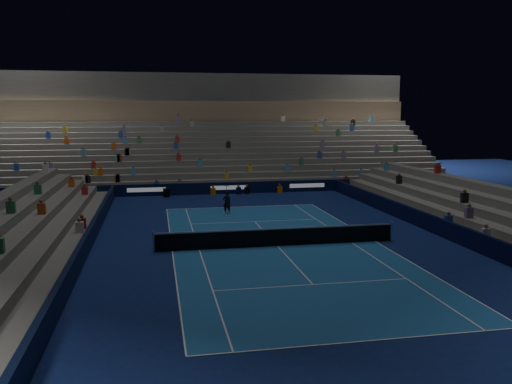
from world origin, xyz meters
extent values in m
plane|color=#0D1A4F|center=(0.00, 0.00, 0.00)|extent=(90.00, 90.00, 0.00)
cube|color=#1B5595|center=(0.00, 0.00, 0.01)|extent=(10.97, 23.77, 0.01)
cube|color=black|center=(0.00, 18.50, 0.50)|extent=(44.00, 0.25, 1.00)
cube|color=black|center=(9.70, 0.00, 0.50)|extent=(0.25, 37.00, 1.00)
cube|color=black|center=(-9.70, 0.00, 0.50)|extent=(0.25, 37.00, 1.00)
cube|color=slate|center=(0.00, 19.50, 0.25)|extent=(44.00, 1.00, 0.50)
cube|color=slate|center=(0.00, 20.50, 0.50)|extent=(44.00, 1.00, 1.00)
cube|color=slate|center=(0.00, 21.50, 0.75)|extent=(44.00, 1.00, 1.50)
cube|color=slate|center=(0.00, 22.50, 1.00)|extent=(44.00, 1.00, 2.00)
cube|color=slate|center=(0.00, 23.50, 1.25)|extent=(44.00, 1.00, 2.50)
cube|color=slate|center=(0.00, 24.50, 1.50)|extent=(44.00, 1.00, 3.00)
cube|color=slate|center=(0.00, 25.50, 1.75)|extent=(44.00, 1.00, 3.50)
cube|color=slate|center=(0.00, 26.50, 2.00)|extent=(44.00, 1.00, 4.00)
cube|color=slate|center=(0.00, 27.50, 2.25)|extent=(44.00, 1.00, 4.50)
cube|color=slate|center=(0.00, 28.50, 2.50)|extent=(44.00, 1.00, 5.00)
cube|color=slate|center=(0.00, 29.50, 2.75)|extent=(44.00, 1.00, 5.50)
cube|color=slate|center=(0.00, 30.50, 3.00)|extent=(44.00, 1.00, 6.00)
cube|color=#877053|center=(0.00, 31.60, 7.10)|extent=(44.00, 0.60, 2.20)
cube|color=#474745|center=(0.00, 33.00, 9.70)|extent=(44.00, 2.40, 3.00)
cube|color=slate|center=(10.50, 0.00, 0.25)|extent=(1.00, 37.00, 0.50)
cube|color=slate|center=(11.50, 0.00, 0.50)|extent=(1.00, 37.00, 1.00)
cube|color=slate|center=(12.50, 0.00, 0.75)|extent=(1.00, 37.00, 1.50)
cube|color=slate|center=(13.50, 0.00, 1.00)|extent=(1.00, 37.00, 2.00)
cube|color=slate|center=(-10.50, 0.00, 0.25)|extent=(1.00, 37.00, 0.50)
cube|color=slate|center=(-11.50, 0.00, 0.50)|extent=(1.00, 37.00, 1.00)
cube|color=slate|center=(-12.50, 0.00, 0.75)|extent=(1.00, 37.00, 1.50)
cube|color=slate|center=(-13.50, 0.00, 1.00)|extent=(1.00, 37.00, 2.00)
cylinder|color=#B2B2B7|center=(-6.40, 0.00, 0.55)|extent=(0.10, 0.10, 1.10)
cylinder|color=#B2B2B7|center=(6.40, 0.00, 0.55)|extent=(0.10, 0.10, 1.10)
cube|color=black|center=(0.00, 0.00, 0.45)|extent=(12.80, 0.03, 0.90)
cube|color=white|center=(0.00, 0.00, 0.94)|extent=(12.80, 0.04, 0.08)
imported|color=black|center=(-1.40, 9.46, 0.79)|extent=(0.64, 0.47, 1.59)
cube|color=black|center=(-5.37, 17.75, 0.34)|extent=(0.56, 0.66, 0.68)
cylinder|color=black|center=(-5.37, 17.26, 0.55)|extent=(0.18, 0.36, 0.16)
camera|label=1|loc=(-6.21, -26.33, 6.99)|focal=37.01mm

